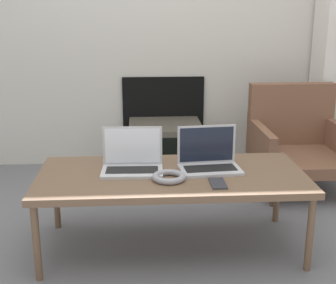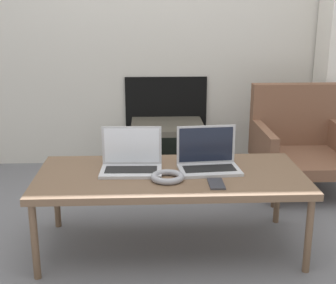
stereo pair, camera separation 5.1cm
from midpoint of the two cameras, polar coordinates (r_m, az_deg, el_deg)
ground_plane at (r=2.40m, az=1.26°, el=-15.77°), size 14.00×14.00×0.00m
wall_back at (r=3.81m, az=-0.44°, el=16.46°), size 7.00×0.08×2.60m
table at (r=2.47m, az=0.90°, el=-4.51°), size 1.40×0.64×0.43m
laptop_left at (r=2.49m, az=-3.90°, el=-2.30°), size 0.33×0.21×0.23m
laptop_right at (r=2.51m, az=5.47°, el=-2.16°), size 0.34×0.23×0.23m
headphones at (r=2.36m, az=0.54°, el=-4.28°), size 0.17×0.17×0.03m
phone at (r=2.32m, az=6.52°, el=-5.08°), size 0.07×0.15×0.01m
tv at (r=3.67m, az=0.32°, el=-0.78°), size 0.56×0.51×0.40m
armchair at (r=3.50m, az=16.09°, el=0.34°), size 0.63×0.66×0.73m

